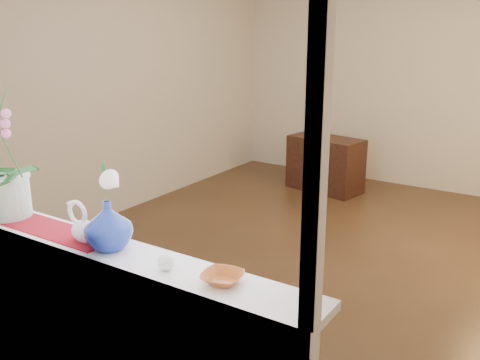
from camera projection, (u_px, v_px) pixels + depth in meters
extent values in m
plane|color=#3A2718|center=(319.00, 254.00, 4.64)|extent=(5.00, 5.00, 0.00)
cube|color=beige|center=(415.00, 75.00, 6.27)|extent=(4.50, 0.10, 2.70)
cube|color=beige|center=(79.00, 164.00, 2.26)|extent=(4.50, 0.10, 2.70)
cube|color=beige|center=(123.00, 82.00, 5.45)|extent=(0.10, 5.00, 2.70)
cube|color=white|center=(102.00, 347.00, 2.54)|extent=(2.20, 0.08, 0.88)
cube|color=white|center=(109.00, 252.00, 2.49)|extent=(2.20, 0.26, 0.04)
cube|color=maroon|center=(55.00, 230.00, 2.68)|extent=(0.70, 0.20, 0.01)
imported|color=navy|center=(108.00, 222.00, 2.44)|extent=(0.31, 0.31, 0.26)
sphere|color=silver|center=(166.00, 262.00, 2.24)|extent=(0.08, 0.08, 0.07)
imported|color=#9F4C1A|center=(222.00, 279.00, 2.14)|extent=(0.17, 0.17, 0.04)
cube|color=black|center=(325.00, 164.00, 6.36)|extent=(0.92, 0.57, 0.64)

